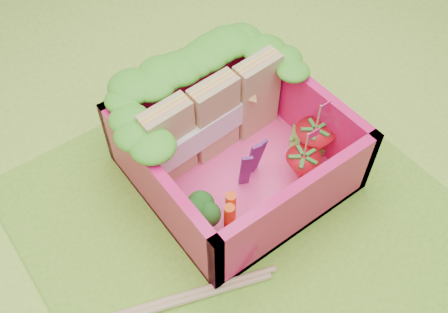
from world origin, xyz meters
TOP-DOWN VIEW (x-y plane):
  - ground at (0.00, 0.00)m, footprint 14.00×14.00m
  - placemat at (0.00, 0.00)m, footprint 2.60×2.60m
  - bento_floor at (0.20, 0.32)m, footprint 1.30×1.30m
  - bento_box at (0.20, 0.32)m, footprint 1.30×1.30m
  - lettuce_ruffle at (0.20, 0.79)m, footprint 1.43×0.76m
  - sandwich_stack at (0.20, 0.56)m, footprint 1.13×0.25m
  - broccoli at (-0.32, 0.05)m, footprint 0.31×0.31m
  - carrot_sticks at (-0.11, -0.03)m, footprint 0.13×0.14m
  - purple_wedges at (0.22, 0.17)m, footprint 0.21×0.08m
  - strawberry_left at (0.50, -0.03)m, footprint 0.24×0.24m
  - strawberry_right at (0.70, 0.07)m, footprint 0.28×0.28m
  - snap_peas at (0.70, 0.14)m, footprint 0.32×0.35m

SIDE VIEW (x-z plane):
  - ground at x=0.00m, z-range 0.00..0.00m
  - placemat at x=0.00m, z-range 0.00..0.03m
  - bento_floor at x=0.20m, z-range 0.03..0.08m
  - snap_peas at x=0.70m, z-range 0.08..0.13m
  - strawberry_left at x=0.50m, z-range -0.03..0.45m
  - carrot_sticks at x=-0.11m, z-range 0.08..0.34m
  - strawberry_right at x=0.70m, z-range -0.03..0.48m
  - broccoli at x=-0.32m, z-range 0.13..0.40m
  - purple_wedges at x=0.22m, z-range 0.08..0.46m
  - bento_box at x=0.20m, z-range 0.03..0.58m
  - sandwich_stack at x=0.20m, z-range 0.07..0.69m
  - lettuce_ruffle at x=0.20m, z-range 0.58..0.69m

